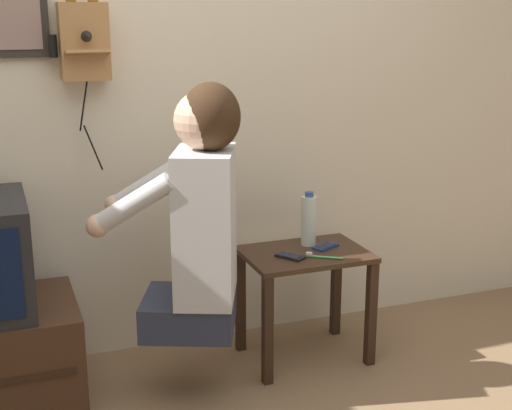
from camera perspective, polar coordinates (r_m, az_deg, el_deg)
The scene contains 8 objects.
wall_back at distance 3.18m, azimuth -7.44°, elevation 10.58°, with size 6.80×0.05×2.55m.
side_table at distance 3.18m, azimuth 3.93°, elevation -5.66°, with size 0.54×0.39×0.50m.
person at distance 2.76m, azimuth -4.59°, elevation -0.56°, with size 0.63×0.53×0.99m.
wall_phone_antique at distance 3.03m, azimuth -13.62°, elevation 12.69°, with size 0.23×0.19×0.73m.
cell_phone_held at distance 3.07m, azimuth 2.74°, elevation -4.13°, with size 0.12×0.14×0.01m.
cell_phone_spare at distance 3.21m, azimuth 5.58°, elevation -3.32°, with size 0.14×0.11×0.01m.
water_bottle at distance 3.21m, azimuth 4.24°, elevation -1.21°, with size 0.07×0.07×0.25m.
toothbrush at distance 3.07m, azimuth 5.25°, elevation -4.12°, with size 0.14×0.10×0.02m.
Camera 1 is at (-0.73, -1.98, 1.52)m, focal length 50.00 mm.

